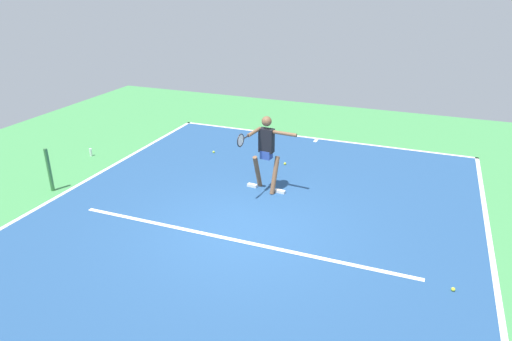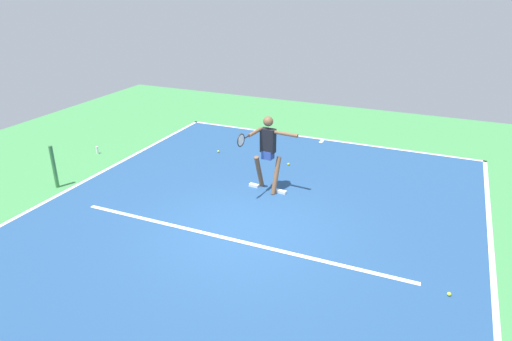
% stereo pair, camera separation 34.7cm
% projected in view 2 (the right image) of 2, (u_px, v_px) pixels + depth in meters
% --- Properties ---
extents(ground_plane, '(20.36, 20.36, 0.00)m').
position_uv_depth(ground_plane, '(242.00, 229.00, 9.30)').
color(ground_plane, '#428E4C').
extents(court_surface, '(9.36, 12.14, 0.00)m').
position_uv_depth(court_surface, '(242.00, 229.00, 9.30)').
color(court_surface, navy).
rests_on(court_surface, ground_plane).
extents(court_line_baseline_near, '(9.36, 0.10, 0.01)m').
position_uv_depth(court_line_baseline_near, '(323.00, 139.00, 14.37)').
color(court_line_baseline_near, white).
rests_on(court_line_baseline_near, ground_plane).
extents(court_line_sideline_left, '(0.10, 12.14, 0.01)m').
position_uv_depth(court_line_sideline_left, '(494.00, 285.00, 7.60)').
color(court_line_sideline_left, white).
rests_on(court_line_sideline_left, ground_plane).
extents(court_line_sideline_right, '(0.10, 12.14, 0.01)m').
position_uv_depth(court_line_sideline_right, '(69.00, 189.00, 11.00)').
color(court_line_sideline_right, white).
rests_on(court_line_sideline_right, ground_plane).
extents(court_line_service, '(7.02, 0.10, 0.01)m').
position_uv_depth(court_line_service, '(232.00, 240.00, 8.91)').
color(court_line_service, white).
rests_on(court_line_service, ground_plane).
extents(court_line_centre_mark, '(0.10, 0.30, 0.01)m').
position_uv_depth(court_line_centre_mark, '(322.00, 141.00, 14.21)').
color(court_line_centre_mark, white).
rests_on(court_line_centre_mark, ground_plane).
extents(net_post, '(0.09, 0.09, 1.07)m').
position_uv_depth(net_post, '(54.00, 167.00, 10.92)').
color(net_post, '#38753D').
rests_on(net_post, ground_plane).
extents(tennis_player, '(1.23, 1.27, 1.85)m').
position_uv_depth(tennis_player, '(267.00, 149.00, 10.53)').
color(tennis_player, brown).
rests_on(tennis_player, ground_plane).
extents(tennis_ball_by_sideline, '(0.07, 0.07, 0.07)m').
position_uv_depth(tennis_ball_by_sideline, '(289.00, 164.00, 12.40)').
color(tennis_ball_by_sideline, yellow).
rests_on(tennis_ball_by_sideline, ground_plane).
extents(tennis_ball_near_player, '(0.07, 0.07, 0.07)m').
position_uv_depth(tennis_ball_near_player, '(449.00, 294.00, 7.34)').
color(tennis_ball_near_player, '#CCE033').
rests_on(tennis_ball_near_player, ground_plane).
extents(tennis_ball_by_baseline, '(0.07, 0.07, 0.07)m').
position_uv_depth(tennis_ball_by_baseline, '(218.00, 151.00, 13.30)').
color(tennis_ball_by_baseline, '#C6E53D').
rests_on(tennis_ball_by_baseline, ground_plane).
extents(water_bottle, '(0.07, 0.07, 0.22)m').
position_uv_depth(water_bottle, '(97.00, 150.00, 13.18)').
color(water_bottle, white).
rests_on(water_bottle, ground_plane).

